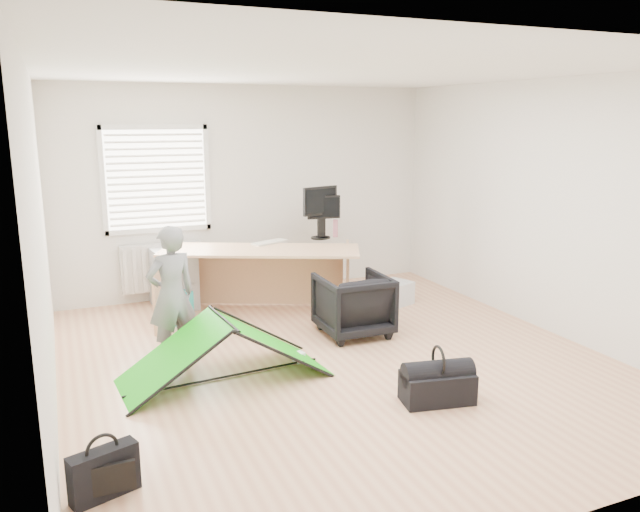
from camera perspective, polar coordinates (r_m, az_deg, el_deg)
name	(u,v)px	position (r m, az deg, el deg)	size (l,w,h in m)	color
ground	(336,360)	(6.11, 1.50, -9.49)	(5.50, 5.50, 0.00)	tan
back_wall	(250,191)	(8.30, -6.45, 5.95)	(5.00, 0.02, 2.70)	silver
window	(156,179)	(7.97, -14.73, 6.80)	(1.20, 0.06, 1.20)	silver
radiator	(162,267)	(8.11, -14.26, -0.97)	(1.00, 0.12, 0.60)	silver
desk	(261,281)	(7.42, -5.43, -2.33)	(2.31, 0.74, 0.79)	tan
filing_cabinet	(173,278)	(7.88, -13.27, -1.99)	(0.46, 0.62, 0.72)	#ACAEB1
monitor_left	(320,220)	(7.88, -0.04, 3.34)	(0.51, 0.11, 0.49)	black
monitor_right	(323,223)	(7.91, 0.29, 3.07)	(0.42, 0.09, 0.40)	black
keyboard	(270,242)	(7.66, -4.63, 1.26)	(0.47, 0.16, 0.02)	beige
thermos	(335,228)	(8.01, 1.42, 2.55)	(0.06, 0.06, 0.23)	#BB697B
office_chair	(353,305)	(6.71, 3.06, -4.45)	(0.71, 0.73, 0.66)	black
person	(171,295)	(6.03, -13.43, -3.50)	(0.48, 0.32, 1.33)	slate
kite	(225,349)	(5.67, -8.72, -8.38)	(1.81, 0.80, 0.56)	#17B110
storage_crate	(391,294)	(7.84, 6.52, -3.44)	(0.51, 0.35, 0.28)	silver
tote_bag	(178,308)	(7.24, -12.84, -4.66)	(0.32, 0.14, 0.38)	#1E8579
laptop_bag	(104,473)	(4.26, -19.14, -18.25)	(0.42, 0.13, 0.32)	black
white_box	(299,357)	(6.05, -1.95, -9.23)	(0.10, 0.10, 0.10)	silver
duffel_bag	(437,387)	(5.32, 10.67, -11.71)	(0.58, 0.30, 0.25)	black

